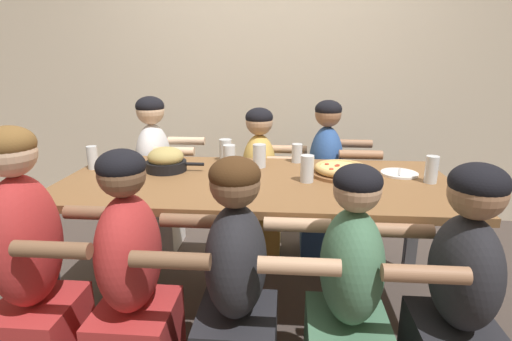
# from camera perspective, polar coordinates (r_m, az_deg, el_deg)

# --- Properties ---
(ground_plane) EXTENTS (18.00, 18.00, 0.00)m
(ground_plane) POSITION_cam_1_polar(r_m,az_deg,el_deg) (2.52, 0.00, -18.33)
(ground_plane) COLOR #423833
(ground_plane) RESTS_ON ground
(restaurant_back_panel) EXTENTS (10.00, 0.06, 3.20)m
(restaurant_back_panel) POSITION_cam_1_polar(r_m,az_deg,el_deg) (3.51, 2.00, 18.98)
(restaurant_back_panel) COLOR beige
(restaurant_back_panel) RESTS_ON ground
(dining_table) EXTENTS (2.11, 0.93, 0.77)m
(dining_table) POSITION_cam_1_polar(r_m,az_deg,el_deg) (2.20, 0.00, -3.25)
(dining_table) COLOR brown
(dining_table) RESTS_ON ground
(pizza_board_main) EXTENTS (0.34, 0.34, 0.06)m
(pizza_board_main) POSITION_cam_1_polar(r_m,az_deg,el_deg) (2.29, 12.08, 0.05)
(pizza_board_main) COLOR brown
(pizza_board_main) RESTS_ON dining_table
(skillet_bowl) EXTENTS (0.34, 0.24, 0.14)m
(skillet_bowl) POSITION_cam_1_polar(r_m,az_deg,el_deg) (2.38, -12.72, 1.41)
(skillet_bowl) COLOR black
(skillet_bowl) RESTS_ON dining_table
(empty_plate_a) EXTENTS (0.21, 0.21, 0.02)m
(empty_plate_a) POSITION_cam_1_polar(r_m,az_deg,el_deg) (2.09, -3.66, -1.88)
(empty_plate_a) COLOR white
(empty_plate_a) RESTS_ON dining_table
(empty_plate_b) EXTENTS (0.21, 0.21, 0.02)m
(empty_plate_b) POSITION_cam_1_polar(r_m,az_deg,el_deg) (2.40, 19.79, -0.39)
(empty_plate_b) COLOR white
(empty_plate_b) RESTS_ON dining_table
(drinking_glass_a) EXTENTS (0.07, 0.07, 0.12)m
(drinking_glass_a) POSITION_cam_1_polar(r_m,az_deg,el_deg) (2.52, 5.86, 2.49)
(drinking_glass_a) COLOR silver
(drinking_glass_a) RESTS_ON dining_table
(drinking_glass_b) EXTENTS (0.07, 0.07, 0.14)m
(drinking_glass_b) POSITION_cam_1_polar(r_m,az_deg,el_deg) (2.29, 23.78, 0.13)
(drinking_glass_b) COLOR silver
(drinking_glass_b) RESTS_ON dining_table
(drinking_glass_c) EXTENTS (0.07, 0.07, 0.14)m
(drinking_glass_c) POSITION_cam_1_polar(r_m,az_deg,el_deg) (2.39, -3.84, 1.82)
(drinking_glass_c) COLOR silver
(drinking_glass_c) RESTS_ON dining_table
(drinking_glass_d) EXTENTS (0.07, 0.07, 0.14)m
(drinking_glass_d) POSITION_cam_1_polar(r_m,az_deg,el_deg) (2.13, 7.31, 0.03)
(drinking_glass_d) COLOR silver
(drinking_glass_d) RESTS_ON dining_table
(drinking_glass_e) EXTENTS (0.08, 0.08, 0.14)m
(drinking_glass_e) POSITION_cam_1_polar(r_m,az_deg,el_deg) (2.40, 0.60, 2.12)
(drinking_glass_e) COLOR silver
(drinking_glass_e) RESTS_ON dining_table
(drinking_glass_f) EXTENTS (0.08, 0.08, 0.14)m
(drinking_glass_f) POSITION_cam_1_polar(r_m,az_deg,el_deg) (2.55, -4.36, 2.72)
(drinking_glass_f) COLOR silver
(drinking_glass_f) RESTS_ON dining_table
(drinking_glass_g) EXTENTS (0.07, 0.07, 0.13)m
(drinking_glass_g) POSITION_cam_1_polar(r_m,az_deg,el_deg) (1.89, 13.68, -2.37)
(drinking_glass_g) COLOR silver
(drinking_glass_g) RESTS_ON dining_table
(drinking_glass_h) EXTENTS (0.06, 0.06, 0.14)m
(drinking_glass_h) POSITION_cam_1_polar(r_m,az_deg,el_deg) (2.55, -22.31, 1.61)
(drinking_glass_h) COLOR silver
(drinking_glass_h) RESTS_ON dining_table
(diner_far_left) EXTENTS (0.51, 0.40, 1.15)m
(diner_far_left) POSITION_cam_1_polar(r_m,az_deg,el_deg) (3.06, -14.12, -1.39)
(diner_far_left) COLOR silver
(diner_far_left) RESTS_ON ground
(diner_near_right) EXTENTS (0.51, 0.40, 1.07)m
(diner_near_right) POSITION_cam_1_polar(r_m,az_deg,el_deg) (1.80, 26.83, -17.09)
(diner_near_right) COLOR #232328
(diner_near_right) RESTS_ON ground
(diner_far_center) EXTENTS (0.51, 0.40, 1.08)m
(diner_far_center) POSITION_cam_1_polar(r_m,az_deg,el_deg) (2.92, 0.52, -2.52)
(diner_far_center) COLOR gold
(diner_far_center) RESTS_ON ground
(diner_far_midright) EXTENTS (0.51, 0.40, 1.13)m
(diner_far_midright) POSITION_cam_1_polar(r_m,az_deg,el_deg) (2.92, 9.84, -2.31)
(diner_far_midright) COLOR #2D5193
(diner_far_midright) RESTS_ON ground
(diner_near_midright) EXTENTS (0.51, 0.40, 1.06)m
(diner_near_midright) POSITION_cam_1_polar(r_m,az_deg,el_deg) (1.70, 12.92, -18.43)
(diner_near_midright) COLOR #477556
(diner_near_midright) RESTS_ON ground
(diner_near_midleft) EXTENTS (0.51, 0.40, 1.09)m
(diner_near_midleft) POSITION_cam_1_polar(r_m,az_deg,el_deg) (1.78, -17.28, -16.22)
(diner_near_midleft) COLOR #B22D2D
(diner_near_midleft) RESTS_ON ground
(diner_near_center) EXTENTS (0.51, 0.40, 1.07)m
(diner_near_center) POSITION_cam_1_polar(r_m,az_deg,el_deg) (1.68, -2.93, -17.71)
(diner_near_center) COLOR #232328
(diner_near_center) RESTS_ON ground
(diner_near_left) EXTENTS (0.51, 0.40, 1.18)m
(diner_near_left) POSITION_cam_1_polar(r_m,az_deg,el_deg) (1.95, -29.48, -13.18)
(diner_near_left) COLOR #B22D2D
(diner_near_left) RESTS_ON ground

